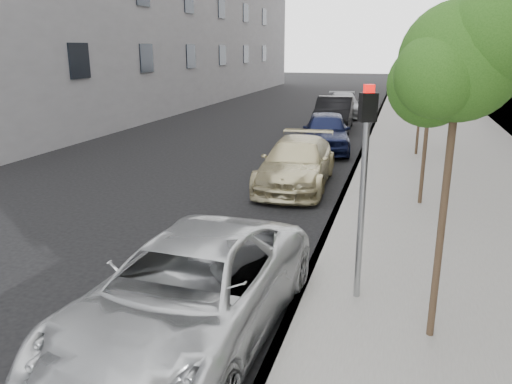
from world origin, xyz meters
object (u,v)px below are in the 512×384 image
at_px(suv, 297,163).
at_px(sedan_blue, 326,131).
at_px(minivan, 189,293).
at_px(sedan_rear, 343,105).
at_px(signal_pole, 364,171).
at_px(sedan_black, 334,114).
at_px(tree_mid, 435,52).
at_px(tree_near, 462,61).
at_px(tree_far, 425,62).

height_order(suv, sedan_blue, sedan_blue).
height_order(minivan, suv, minivan).
height_order(suv, sedan_rear, suv).
bearing_deg(suv, sedan_rear, 89.70).
distance_m(signal_pole, sedan_blue, 12.87).
bearing_deg(sedan_black, sedan_rear, 88.78).
distance_m(tree_mid, signal_pole, 6.00).
height_order(sedan_black, sedan_rear, sedan_black).
bearing_deg(tree_near, sedan_rear, 99.68).
distance_m(signal_pole, sedan_black, 18.23).
bearing_deg(sedan_blue, suv, -98.73).
distance_m(tree_far, minivan, 14.53).
xyz_separation_m(tree_far, sedan_rear, (-4.14, 11.30, -2.86)).
relative_size(tree_near, tree_far, 1.08).
bearing_deg(tree_near, sedan_blue, 104.83).
height_order(tree_near, signal_pole, tree_near).
bearing_deg(tree_mid, signal_pole, -101.37).
distance_m(tree_far, signal_pole, 12.26).
height_order(signal_pole, suv, signal_pole).
bearing_deg(sedan_rear, tree_mid, -86.72).
height_order(tree_far, signal_pole, tree_far).
bearing_deg(tree_mid, suv, 160.70).
height_order(signal_pole, sedan_black, signal_pole).
relative_size(tree_mid, sedan_rear, 0.99).
bearing_deg(sedan_black, sedan_blue, -88.54).
bearing_deg(suv, sedan_blue, 87.44).
xyz_separation_m(minivan, sedan_rear, (-0.82, 25.16, -0.05)).
relative_size(suv, sedan_black, 0.97).
height_order(suv, sedan_black, sedan_black).
relative_size(tree_mid, sedan_blue, 1.03).
height_order(tree_mid, suv, tree_mid).
relative_size(tree_near, minivan, 0.87).
bearing_deg(sedan_black, tree_mid, -75.12).
relative_size(tree_near, sedan_blue, 1.01).
distance_m(tree_far, sedan_blue, 4.52).
bearing_deg(signal_pole, sedan_black, 74.40).
bearing_deg(sedan_rear, tree_far, -79.69).
height_order(tree_far, suv, tree_far).
bearing_deg(signal_pole, tree_mid, 54.04).
height_order(sedan_blue, sedan_black, sedan_black).
distance_m(sedan_blue, sedan_rear, 10.90).
bearing_deg(tree_mid, tree_near, -90.00).
relative_size(signal_pole, sedan_rear, 0.71).
xyz_separation_m(minivan, suv, (-0.26, 8.62, -0.03)).
height_order(tree_mid, signal_pole, tree_mid).
xyz_separation_m(sedan_blue, sedan_black, (-0.42, 5.40, 0.04)).
height_order(tree_far, minivan, tree_far).
xyz_separation_m(tree_mid, sedan_blue, (-3.55, 6.91, -3.17)).
height_order(tree_mid, minivan, tree_mid).
bearing_deg(minivan, tree_far, 79.01).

